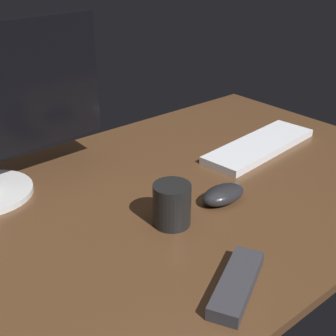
{
  "coord_description": "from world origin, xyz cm",
  "views": [
    {
      "loc": [
        -58.07,
        -71.38,
        55.78
      ],
      "look_at": [
        3.36,
        1.43,
        8.0
      ],
      "focal_mm": 50.16,
      "sensor_mm": 36.0,
      "label": 1
    }
  ],
  "objects": [
    {
      "name": "keyboard",
      "position": [
        38.11,
        3.14,
        3.0
      ],
      "size": [
        38.54,
        15.51,
        2.0
      ],
      "primitive_type": "cube",
      "rotation": [
        0.0,
        0.0,
        0.1
      ],
      "color": "silver",
      "rests_on": "desk"
    },
    {
      "name": "desk",
      "position": [
        0.0,
        0.0,
        1.0
      ],
      "size": [
        140.0,
        84.0,
        2.0
      ],
      "primitive_type": "cube",
      "color": "#4C301C",
      "rests_on": "ground"
    },
    {
      "name": "tv_remote",
      "position": [
        -9.62,
        -31.85,
        3.21
      ],
      "size": [
        17.98,
        12.61,
        2.43
      ],
      "primitive_type": "cube",
      "rotation": [
        0.0,
        0.0,
        0.47
      ],
      "color": "#2D2D33",
      "rests_on": "desk"
    },
    {
      "name": "computer_mouse",
      "position": [
        9.56,
        -10.24,
        3.93
      ],
      "size": [
        11.3,
        6.7,
        3.87
      ],
      "primitive_type": "ellipsoid",
      "rotation": [
        0.0,
        0.0,
        -0.03
      ],
      "color": "black",
      "rests_on": "desk"
    },
    {
      "name": "coffee_mug",
      "position": [
        -4.81,
        -9.47,
        6.5
      ],
      "size": [
        7.82,
        7.82,
        9.0
      ],
      "primitive_type": "cylinder",
      "color": "black",
      "rests_on": "desk"
    }
  ]
}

